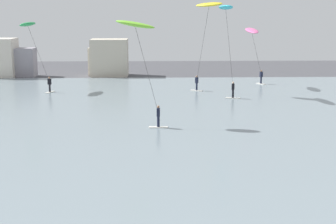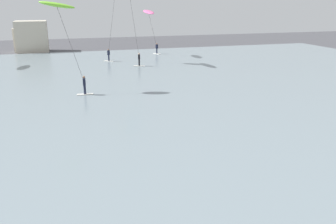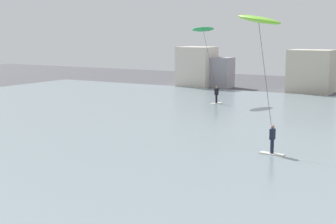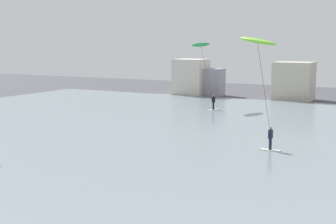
# 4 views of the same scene
# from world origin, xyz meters

# --- Properties ---
(water_bay) EXTENTS (84.00, 52.00, 0.10)m
(water_bay) POSITION_xyz_m (0.00, 31.19, 0.05)
(water_bay) COLOR gray
(water_bay) RESTS_ON ground
(far_shore_buildings) EXTENTS (18.84, 4.70, 5.03)m
(far_shore_buildings) POSITION_xyz_m (-14.00, 59.78, 2.27)
(far_shore_buildings) COLOR beige
(far_shore_buildings) RESTS_ON ground
(kitesurfer_green) EXTENTS (3.67, 4.21, 7.35)m
(kitesurfer_green) POSITION_xyz_m (-14.55, 47.24, 6.55)
(kitesurfer_green) COLOR silver
(kitesurfer_green) RESTS_ON water_bay
(kitesurfer_lime) EXTENTS (3.99, 3.00, 7.85)m
(kitesurfer_lime) POSITION_xyz_m (-2.70, 30.72, 6.82)
(kitesurfer_lime) COLOR silver
(kitesurfer_lime) RESTS_ON water_bay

